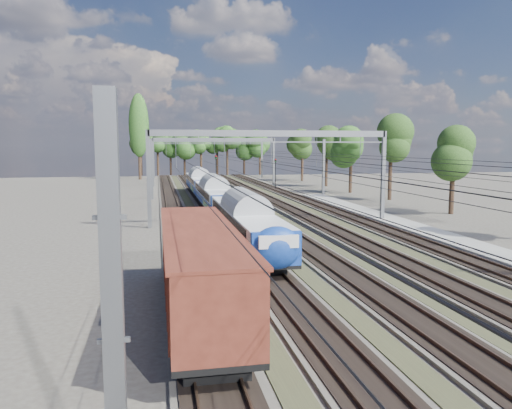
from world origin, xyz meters
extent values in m
plane|color=#47423A|center=(0.00, 0.00, 0.00)|extent=(220.00, 220.00, 0.00)
cube|color=#47423A|center=(-9.00, 45.00, 0.07)|extent=(3.00, 130.00, 0.15)
cube|color=black|center=(-9.00, 45.00, 0.17)|extent=(2.50, 130.00, 0.06)
cube|color=#473326|center=(-9.72, 45.00, 0.27)|extent=(0.08, 130.00, 0.14)
cube|color=#473326|center=(-8.28, 45.00, 0.27)|extent=(0.08, 130.00, 0.14)
cube|color=#47423A|center=(-4.50, 45.00, 0.07)|extent=(3.00, 130.00, 0.15)
cube|color=black|center=(-4.50, 45.00, 0.17)|extent=(2.50, 130.00, 0.06)
cube|color=#473326|center=(-5.22, 45.00, 0.27)|extent=(0.08, 130.00, 0.14)
cube|color=#473326|center=(-3.78, 45.00, 0.27)|extent=(0.08, 130.00, 0.14)
cube|color=#47423A|center=(0.00, 45.00, 0.07)|extent=(3.00, 130.00, 0.15)
cube|color=black|center=(0.00, 45.00, 0.17)|extent=(2.50, 130.00, 0.06)
cube|color=#473326|center=(-0.72, 45.00, 0.27)|extent=(0.08, 130.00, 0.14)
cube|color=#473326|center=(0.72, 45.00, 0.27)|extent=(0.08, 130.00, 0.14)
cube|color=#47423A|center=(4.50, 45.00, 0.07)|extent=(3.00, 130.00, 0.15)
cube|color=black|center=(4.50, 45.00, 0.17)|extent=(2.50, 130.00, 0.06)
cube|color=#473326|center=(3.78, 45.00, 0.27)|extent=(0.08, 130.00, 0.14)
cube|color=#473326|center=(5.22, 45.00, 0.27)|extent=(0.08, 130.00, 0.14)
cube|color=#47423A|center=(9.00, 45.00, 0.07)|extent=(3.00, 130.00, 0.15)
cube|color=black|center=(9.00, 45.00, 0.17)|extent=(2.50, 130.00, 0.06)
cube|color=#473326|center=(8.28, 45.00, 0.27)|extent=(0.08, 130.00, 0.14)
cube|color=#473326|center=(9.72, 45.00, 0.27)|extent=(0.08, 130.00, 0.14)
cube|color=#323120|center=(-6.75, 45.00, 0.03)|extent=(1.10, 130.00, 0.05)
cube|color=#323120|center=(-2.25, 45.00, 0.03)|extent=(1.10, 130.00, 0.05)
cube|color=#323120|center=(2.25, 45.00, 0.03)|extent=(1.10, 130.00, 0.05)
cube|color=#323120|center=(6.75, 45.00, 0.03)|extent=(1.10, 130.00, 0.05)
cube|color=gray|center=(12.00, 20.00, 0.15)|extent=(3.00, 70.00, 0.30)
cube|color=slate|center=(-11.50, 30.00, 4.50)|extent=(0.35, 0.35, 9.00)
cube|color=slate|center=(11.50, 30.00, 4.50)|extent=(0.35, 0.35, 9.00)
cube|color=slate|center=(0.00, 30.00, 8.70)|extent=(23.00, 0.35, 0.60)
cube|color=slate|center=(-11.50, 78.00, 4.50)|extent=(0.35, 0.35, 9.00)
cube|color=slate|center=(11.50, 78.00, 4.50)|extent=(0.35, 0.35, 9.00)
cube|color=slate|center=(0.00, 78.00, 8.70)|extent=(23.00, 0.35, 0.60)
cube|color=slate|center=(-11.50, -8.00, 4.25)|extent=(0.35, 0.35, 8.50)
cube|color=slate|center=(-11.50, 55.00, 4.25)|extent=(0.35, 0.35, 8.50)
cube|color=slate|center=(-11.50, 100.00, 4.25)|extent=(0.35, 0.35, 8.50)
cube|color=slate|center=(13.80, 55.00, 4.25)|extent=(0.35, 0.35, 8.50)
cube|color=slate|center=(13.80, 100.00, 4.25)|extent=(0.35, 0.35, 8.50)
cylinder|color=black|center=(-9.00, 45.00, 5.50)|extent=(0.03, 130.00, 0.03)
cylinder|color=black|center=(-9.00, 45.00, 6.60)|extent=(0.03, 130.00, 0.03)
cylinder|color=black|center=(-4.50, 45.00, 5.50)|extent=(0.03, 130.00, 0.03)
cylinder|color=black|center=(-4.50, 45.00, 6.60)|extent=(0.03, 130.00, 0.03)
cylinder|color=black|center=(0.00, 45.00, 5.50)|extent=(0.03, 130.00, 0.03)
cylinder|color=black|center=(0.00, 45.00, 6.60)|extent=(0.03, 130.00, 0.03)
cylinder|color=black|center=(4.50, 45.00, 5.50)|extent=(0.03, 130.00, 0.03)
cylinder|color=black|center=(4.50, 45.00, 6.60)|extent=(0.03, 130.00, 0.03)
cylinder|color=black|center=(9.00, 45.00, 5.50)|extent=(0.03, 130.00, 0.03)
cylinder|color=black|center=(9.00, 45.00, 6.60)|extent=(0.03, 130.00, 0.03)
cylinder|color=black|center=(-14.66, 113.56, 3.20)|extent=(0.56, 0.56, 6.41)
sphere|color=#173613|center=(-14.66, 113.56, 8.33)|extent=(4.30, 4.30, 4.30)
cylinder|color=black|center=(-10.64, 110.62, 3.71)|extent=(0.56, 0.56, 7.41)
sphere|color=#173613|center=(-10.64, 110.62, 9.63)|extent=(4.10, 4.10, 4.10)
cylinder|color=black|center=(-7.28, 111.95, 3.62)|extent=(0.56, 0.56, 7.24)
sphere|color=#173613|center=(-7.28, 111.95, 9.41)|extent=(4.93, 4.93, 4.93)
cylinder|color=black|center=(-2.60, 112.12, 3.18)|extent=(0.56, 0.56, 6.36)
sphere|color=#173613|center=(-2.60, 112.12, 8.26)|extent=(4.65, 4.65, 4.65)
cylinder|color=black|center=(0.71, 110.73, 3.51)|extent=(0.56, 0.56, 7.02)
sphere|color=#173613|center=(0.71, 110.73, 9.13)|extent=(4.75, 4.75, 4.75)
cylinder|color=black|center=(3.25, 110.72, 2.77)|extent=(0.56, 0.56, 5.53)
sphere|color=#173613|center=(3.25, 110.72, 7.19)|extent=(5.41, 5.41, 5.41)
cylinder|color=black|center=(8.31, 113.71, 3.15)|extent=(0.56, 0.56, 6.31)
sphere|color=#173613|center=(8.31, 113.71, 8.20)|extent=(4.93, 4.93, 4.93)
cylinder|color=black|center=(10.71, 113.51, 3.05)|extent=(0.56, 0.56, 6.11)
sphere|color=#173613|center=(10.71, 113.51, 7.94)|extent=(5.32, 5.32, 5.32)
cylinder|color=black|center=(15.41, 112.45, 3.45)|extent=(0.56, 0.56, 6.91)
sphere|color=#173613|center=(15.41, 112.45, 8.98)|extent=(4.36, 4.36, 4.36)
cylinder|color=black|center=(19.70, 33.55, 2.58)|extent=(0.56, 0.56, 5.15)
sphere|color=#173613|center=(19.70, 33.55, 6.70)|extent=(3.74, 3.74, 3.74)
cylinder|color=black|center=(20.67, 44.92, 3.20)|extent=(0.56, 0.56, 6.39)
sphere|color=#173613|center=(20.67, 44.92, 8.31)|extent=(4.38, 4.38, 4.38)
cylinder|color=black|center=(21.27, 58.27, 3.11)|extent=(0.56, 0.56, 6.21)
sphere|color=#173613|center=(21.27, 58.27, 8.08)|extent=(4.88, 4.88, 4.88)
cylinder|color=black|center=(20.05, 74.81, 3.27)|extent=(0.56, 0.56, 6.53)
sphere|color=#173613|center=(20.05, 74.81, 8.49)|extent=(4.84, 4.84, 4.84)
cylinder|color=black|center=(19.73, 87.60, 3.08)|extent=(0.56, 0.56, 6.15)
sphere|color=#173613|center=(19.73, 87.60, 8.00)|extent=(3.87, 3.87, 3.87)
cylinder|color=black|center=(-14.50, 98.00, 8.00)|extent=(0.70, 0.70, 16.00)
ellipsoid|color=#1C511B|center=(-14.50, 98.00, 12.00)|extent=(4.40, 4.40, 14.08)
cube|color=black|center=(-4.50, 11.97, 0.54)|extent=(1.97, 2.95, 0.79)
cube|color=black|center=(-4.50, 25.73, 0.54)|extent=(1.97, 2.95, 0.79)
cube|color=navy|center=(-4.50, 18.85, 2.02)|extent=(2.75, 19.67, 1.87)
cube|color=silver|center=(-4.50, 18.85, 2.51)|extent=(2.83, 18.88, 0.93)
cube|color=black|center=(-3.07, 18.85, 2.51)|extent=(0.04, 16.72, 0.69)
cube|color=#E9B80C|center=(-4.50, 14.52, 1.52)|extent=(2.85, 5.51, 0.69)
cylinder|color=#999B9E|center=(-4.50, 18.85, 2.95)|extent=(2.79, 19.67, 2.79)
cube|color=black|center=(-4.50, 32.23, 0.54)|extent=(1.97, 2.95, 0.79)
cube|color=black|center=(-4.50, 46.00, 0.54)|extent=(1.97, 2.95, 0.79)
cube|color=navy|center=(-4.50, 39.12, 2.02)|extent=(2.75, 19.67, 1.87)
cube|color=silver|center=(-4.50, 39.12, 2.51)|extent=(2.83, 18.88, 0.93)
cube|color=black|center=(-3.07, 39.12, 2.51)|extent=(0.04, 16.72, 0.69)
cube|color=#E9B80C|center=(-4.50, 34.79, 1.52)|extent=(2.85, 5.51, 0.69)
cylinder|color=#999B9E|center=(-4.50, 39.12, 2.95)|extent=(2.79, 19.67, 2.79)
cube|color=black|center=(-4.50, 52.50, 0.54)|extent=(1.97, 2.95, 0.79)
cube|color=black|center=(-4.50, 66.27, 0.54)|extent=(1.97, 2.95, 0.79)
cube|color=navy|center=(-4.50, 59.39, 2.02)|extent=(2.75, 19.67, 1.87)
cube|color=silver|center=(-4.50, 59.39, 2.51)|extent=(2.83, 18.88, 0.93)
cube|color=black|center=(-3.07, 59.39, 2.51)|extent=(0.04, 16.72, 0.69)
cube|color=#E9B80C|center=(-4.50, 55.06, 1.52)|extent=(2.85, 5.51, 0.69)
cylinder|color=#999B9E|center=(-4.50, 59.39, 2.95)|extent=(2.79, 19.67, 2.79)
ellipsoid|color=navy|center=(-4.50, 9.22, 2.07)|extent=(2.79, 1.53, 2.38)
cube|color=black|center=(-9.00, -0.46, 0.54)|extent=(2.14, 2.78, 0.75)
cube|color=black|center=(-9.00, 10.03, 0.54)|extent=(2.14, 2.78, 0.75)
cube|color=black|center=(-9.00, 4.79, 1.02)|extent=(2.89, 14.99, 0.21)
cube|color=#4F1F15|center=(-9.00, 4.79, 2.52)|extent=(2.89, 14.99, 2.78)
cube|color=#4F1F15|center=(-9.00, 4.79, 3.96)|extent=(3.11, 14.99, 0.13)
imported|color=black|center=(-1.11, 54.78, 0.88)|extent=(0.59, 0.74, 1.76)
cylinder|color=black|center=(-0.01, 75.69, 2.53)|extent=(0.14, 0.14, 5.05)
cube|color=black|center=(-0.01, 75.69, 5.40)|extent=(0.41, 0.32, 0.71)
sphere|color=red|center=(-0.01, 75.56, 5.61)|extent=(0.16, 0.16, 0.16)
sphere|color=#0C9919|center=(-0.01, 75.56, 5.25)|extent=(0.16, 0.16, 0.16)
cylinder|color=black|center=(9.01, 66.05, 2.35)|extent=(0.13, 0.13, 4.69)
cube|color=black|center=(9.01, 66.05, 5.02)|extent=(0.37, 0.29, 0.66)
sphere|color=red|center=(9.01, 65.93, 5.21)|extent=(0.15, 0.15, 0.15)
sphere|color=#0C9919|center=(9.01, 65.93, 4.88)|extent=(0.15, 0.15, 0.15)
camera|label=1|loc=(-10.70, -16.50, 7.56)|focal=35.00mm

